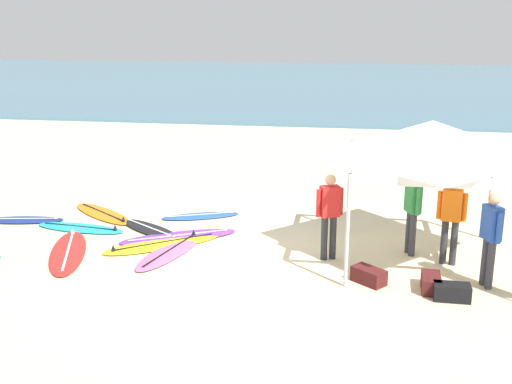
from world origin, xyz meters
The scene contains 19 objects.
ground_plane centered at (0.00, 0.00, 0.00)m, with size 80.00×80.00×0.00m, color beige.
sea centered at (0.00, 32.72, 0.05)m, with size 80.00×36.00×0.10m, color teal.
canopy_tent centered at (3.12, 0.02, 2.39)m, with size 3.05×3.05×2.75m.
surfboard_navy centered at (-5.82, 1.06, 0.04)m, with size 2.00×0.84×0.19m.
surfboard_orange centered at (-4.15, 1.79, 0.04)m, with size 2.14×1.85×0.19m.
surfboard_pink centered at (-1.85, -0.33, 0.04)m, with size 1.21×2.42×0.19m.
surfboard_black centered at (-2.68, 0.88, 0.04)m, with size 1.93×1.59×0.19m.
surfboard_red centered at (-3.87, -0.71, 0.04)m, with size 1.49×2.60×0.19m.
surfboard_purple centered at (-1.92, 0.51, 0.04)m, with size 2.56×1.78×0.19m.
surfboard_cyan centered at (-4.24, 0.73, 0.04)m, with size 2.16×0.82×0.19m.
surfboard_blue centered at (-1.80, 1.99, 0.04)m, with size 1.88×1.15×0.19m.
surfboard_yellow centered at (-2.13, 0.05, 0.04)m, with size 2.48×2.08×0.19m.
person_orange centered at (3.57, -0.09, 0.99)m, with size 0.54×0.30×1.71m.
person_blue centered at (4.09, -1.06, 0.99)m, with size 0.33×0.52×1.71m.
person_red centered at (1.29, -0.19, 0.99)m, with size 0.51×0.35×1.71m.
person_green centered at (2.89, 0.33, 0.99)m, with size 0.32×0.53×1.71m.
gear_bag_near_tent centered at (2.06, -1.24, 0.14)m, with size 0.60×0.32×0.28m, color #4C1919.
gear_bag_by_pole centered at (3.42, -1.71, 0.14)m, with size 0.60×0.32×0.28m, color black.
gear_bag_on_sand centered at (3.12, -1.38, 0.14)m, with size 0.60×0.32×0.28m, color #4C1919.
Camera 1 is at (1.67, -11.75, 4.60)m, focal length 44.03 mm.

